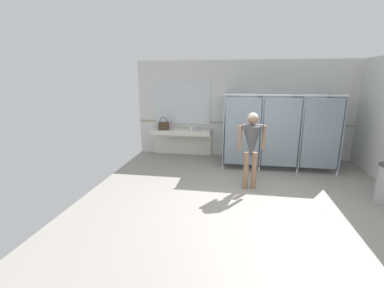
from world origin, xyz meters
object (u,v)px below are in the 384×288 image
at_px(handbag, 164,126).
at_px(soap_dispenser, 171,126).
at_px(paper_cup, 191,129).
at_px(person_standing, 252,141).

bearing_deg(handbag, soap_dispenser, 60.78).
bearing_deg(paper_cup, soap_dispenser, 160.06).
bearing_deg(paper_cup, handbag, -177.57).
distance_m(person_standing, soap_dispenser, 3.36).
xyz_separation_m(person_standing, paper_cup, (-1.67, 2.14, -0.18)).
bearing_deg(person_standing, handbag, 140.15).
distance_m(person_standing, handbag, 3.29).
relative_size(soap_dispenser, paper_cup, 1.94).
relative_size(person_standing, paper_cup, 16.62).
height_order(soap_dispenser, paper_cup, soap_dispenser).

